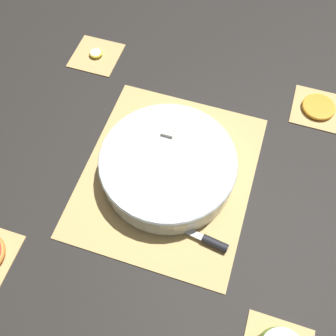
% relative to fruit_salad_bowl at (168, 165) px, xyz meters
% --- Properties ---
extents(ground_plane, '(6.00, 6.00, 0.00)m').
position_rel_fruit_salad_bowl_xyz_m(ground_plane, '(-0.00, -0.00, -0.04)').
color(ground_plane, black).
extents(bamboo_mat_center, '(0.44, 0.38, 0.01)m').
position_rel_fruit_salad_bowl_xyz_m(bamboo_mat_center, '(-0.00, -0.00, -0.04)').
color(bamboo_mat_center, tan).
rests_on(bamboo_mat_center, ground_plane).
extents(coaster_mat_near_right, '(0.13, 0.13, 0.01)m').
position_rel_fruit_salad_bowl_xyz_m(coaster_mat_near_right, '(0.29, -0.30, -0.04)').
color(coaster_mat_near_right, tan).
rests_on(coaster_mat_near_right, ground_plane).
extents(coaster_mat_far_right, '(0.13, 0.13, 0.01)m').
position_rel_fruit_salad_bowl_xyz_m(coaster_mat_far_right, '(0.29, 0.30, -0.04)').
color(coaster_mat_far_right, tan).
rests_on(coaster_mat_far_right, ground_plane).
extents(fruit_salad_bowl, '(0.30, 0.30, 0.08)m').
position_rel_fruit_salad_bowl_xyz_m(fruit_salad_bowl, '(0.00, 0.00, 0.00)').
color(fruit_salad_bowl, silver).
rests_on(fruit_salad_bowl, bamboo_mat_center).
extents(paring_knife, '(0.04, 0.14, 0.02)m').
position_rel_fruit_salad_bowl_xyz_m(paring_knife, '(-0.13, -0.14, -0.03)').
color(paring_knife, silver).
rests_on(paring_knife, bamboo_mat_center).
extents(orange_slice_whole, '(0.08, 0.08, 0.01)m').
position_rel_fruit_salad_bowl_xyz_m(orange_slice_whole, '(0.29, -0.30, -0.03)').
color(orange_slice_whole, orange).
rests_on(orange_slice_whole, coaster_mat_near_right).
extents(banana_coin_single, '(0.04, 0.04, 0.01)m').
position_rel_fruit_salad_bowl_xyz_m(banana_coin_single, '(0.29, 0.30, -0.03)').
color(banana_coin_single, beige).
rests_on(banana_coin_single, coaster_mat_far_right).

